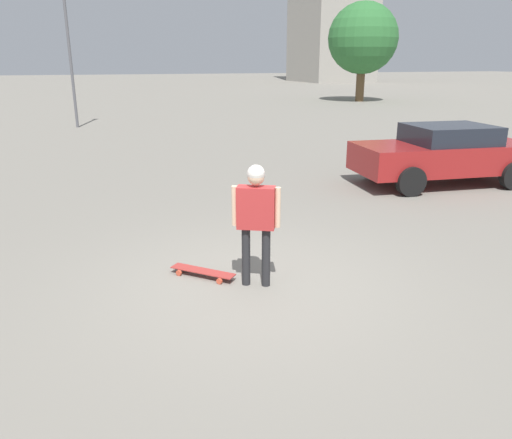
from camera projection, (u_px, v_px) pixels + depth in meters
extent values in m
plane|color=gray|center=(256.00, 285.00, 6.59)|extent=(220.00, 220.00, 0.00)
cylinder|color=#262628|center=(246.00, 256.00, 6.49)|extent=(0.11, 0.11, 0.79)
cylinder|color=#262628|center=(266.00, 257.00, 6.45)|extent=(0.11, 0.11, 0.79)
cube|color=#B22D2D|center=(256.00, 208.00, 6.27)|extent=(0.40, 0.51, 0.54)
cylinder|color=beige|center=(234.00, 206.00, 6.30)|extent=(0.07, 0.07, 0.52)
cylinder|color=beige|center=(278.00, 207.00, 6.23)|extent=(0.07, 0.07, 0.52)
sphere|color=beige|center=(256.00, 177.00, 6.15)|extent=(0.21, 0.21, 0.21)
sphere|color=silver|center=(256.00, 174.00, 6.13)|extent=(0.22, 0.22, 0.22)
cube|color=#A5332D|center=(203.00, 271.00, 6.80)|extent=(0.79, 0.80, 0.01)
cylinder|color=#D14C33|center=(179.00, 273.00, 6.85)|extent=(0.08, 0.08, 0.08)
cylinder|color=#D14C33|center=(187.00, 267.00, 7.04)|extent=(0.08, 0.08, 0.08)
cylinder|color=#D14C33|center=(219.00, 281.00, 6.60)|extent=(0.08, 0.08, 0.08)
cylinder|color=#D14C33|center=(227.00, 275.00, 6.78)|extent=(0.08, 0.08, 0.08)
cube|color=maroon|center=(443.00, 157.00, 11.78)|extent=(2.18, 4.34, 0.65)
cube|color=#1E232D|center=(450.00, 134.00, 11.64)|extent=(1.75, 2.04, 0.42)
cylinder|color=black|center=(411.00, 181.00, 10.81)|extent=(0.27, 0.67, 0.65)
cylinder|color=black|center=(376.00, 166.00, 12.40)|extent=(0.27, 0.67, 0.65)
cylinder|color=black|center=(467.00, 161.00, 12.96)|extent=(0.27, 0.67, 0.65)
cylinder|color=brown|center=(360.00, 83.00, 35.95)|extent=(0.60, 0.60, 2.63)
sphere|color=#2D6B33|center=(363.00, 38.00, 35.03)|extent=(4.90, 4.90, 4.90)
cylinder|color=#59595E|center=(71.00, 65.00, 21.34)|extent=(0.12, 0.12, 5.34)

